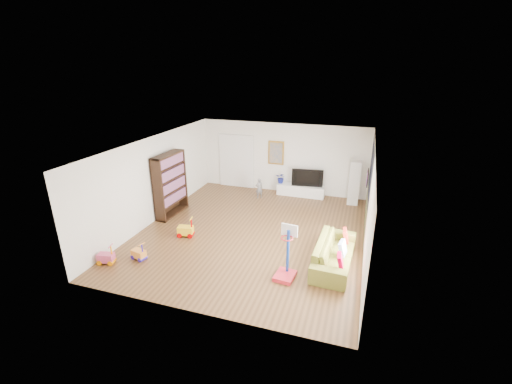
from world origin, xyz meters
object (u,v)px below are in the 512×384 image
(sofa, at_px, (334,253))
(basketball_hoop, at_px, (286,253))
(bookshelf, at_px, (170,185))
(media_console, at_px, (301,190))

(sofa, relative_size, basketball_hoop, 1.67)
(bookshelf, bearing_deg, sofa, -12.78)
(bookshelf, height_order, basketball_hoop, bookshelf)
(media_console, distance_m, sofa, 4.82)
(bookshelf, distance_m, basketball_hoop, 5.12)
(sofa, xyz_separation_m, basketball_hoop, (-1.04, -0.96, 0.34))
(bookshelf, distance_m, sofa, 5.77)
(media_console, relative_size, basketball_hoop, 1.36)
(sofa, height_order, basketball_hoop, basketball_hoop)
(bookshelf, bearing_deg, media_console, 40.66)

